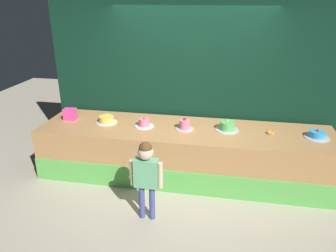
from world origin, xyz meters
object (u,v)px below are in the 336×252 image
at_px(cake_right, 227,126).
at_px(cake_center, 185,125).
at_px(child_figure, 146,171).
at_px(cake_left, 144,123).
at_px(donut, 271,133).
at_px(cake_far_left, 107,120).
at_px(pink_box, 70,114).
at_px(cake_far_right, 317,135).

bearing_deg(cake_right, cake_center, -172.75).
distance_m(child_figure, cake_center, 1.21).
height_order(cake_left, cake_right, cake_right).
bearing_deg(cake_center, child_figure, -104.67).
distance_m(donut, cake_left, 1.87).
distance_m(donut, cake_center, 1.25).
bearing_deg(cake_far_left, donut, 0.27).
distance_m(pink_box, cake_center, 1.87).
relative_size(child_figure, cake_far_right, 3.07).
relative_size(child_figure, cake_far_left, 3.21).
bearing_deg(cake_far_right, cake_right, 177.97).
bearing_deg(cake_center, cake_far_left, 178.05).
xyz_separation_m(cake_left, cake_center, (0.62, 0.01, 0.01)).
height_order(child_figure, donut, child_figure).
bearing_deg(child_figure, cake_far_right, 28.80).
xyz_separation_m(cake_center, cake_right, (0.62, 0.08, -0.00)).
distance_m(cake_right, cake_far_right, 1.25).
bearing_deg(donut, cake_left, -178.06).
bearing_deg(child_figure, donut, 38.06).
distance_m(child_figure, donut, 1.97).
height_order(cake_far_left, cake_center, cake_center).
bearing_deg(cake_left, cake_far_right, 1.02).
xyz_separation_m(child_figure, pink_box, (-1.57, 1.23, 0.18)).
xyz_separation_m(cake_center, cake_far_right, (1.87, 0.04, -0.02)).
xyz_separation_m(child_figure, cake_center, (0.30, 1.16, 0.16)).
xyz_separation_m(pink_box, cake_far_left, (0.62, -0.02, -0.04)).
height_order(pink_box, donut, pink_box).
relative_size(pink_box, cake_far_left, 0.58).
relative_size(pink_box, cake_right, 0.55).
height_order(cake_center, cake_right, same).
distance_m(pink_box, cake_far_right, 3.74).
height_order(pink_box, cake_far_left, pink_box).
relative_size(pink_box, cake_center, 0.70).
height_order(cake_right, cake_far_right, cake_right).
relative_size(cake_far_left, cake_right, 0.95).
distance_m(pink_box, cake_right, 2.49).
bearing_deg(cake_right, child_figure, -126.80).
distance_m(donut, cake_far_right, 0.62).
bearing_deg(cake_left, donut, 1.94).
relative_size(pink_box, donut, 1.68).
relative_size(donut, cake_left, 0.39).
xyz_separation_m(pink_box, cake_far_right, (3.74, -0.03, -0.05)).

